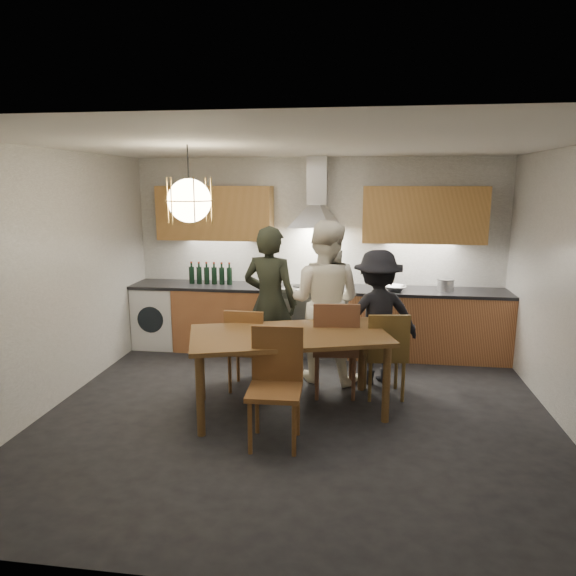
# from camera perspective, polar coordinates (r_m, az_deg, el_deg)

# --- Properties ---
(ground) EXTENTS (5.00, 5.00, 0.00)m
(ground) POSITION_cam_1_polar(r_m,az_deg,el_deg) (5.26, 1.06, -13.85)
(ground) COLOR black
(ground) RESTS_ON ground
(room_shell) EXTENTS (5.02, 4.52, 2.61)m
(room_shell) POSITION_cam_1_polar(r_m,az_deg,el_deg) (4.78, 1.14, 4.95)
(room_shell) COLOR white
(room_shell) RESTS_ON ground
(counter_run) EXTENTS (5.00, 0.62, 0.90)m
(counter_run) POSITION_cam_1_polar(r_m,az_deg,el_deg) (6.93, 3.18, -3.56)
(counter_run) COLOR #C27B4A
(counter_run) RESTS_ON ground
(range_stove) EXTENTS (0.90, 0.60, 0.92)m
(range_stove) POSITION_cam_1_polar(r_m,az_deg,el_deg) (6.93, 2.98, -3.63)
(range_stove) COLOR silver
(range_stove) RESTS_ON ground
(wall_fixtures) EXTENTS (4.30, 0.54, 1.10)m
(wall_fixtures) POSITION_cam_1_polar(r_m,az_deg,el_deg) (6.82, 3.19, 8.32)
(wall_fixtures) COLOR tan
(wall_fixtures) RESTS_ON ground
(pendant_lamp) EXTENTS (0.43, 0.43, 0.70)m
(pendant_lamp) POSITION_cam_1_polar(r_m,az_deg,el_deg) (4.87, -10.91, 9.51)
(pendant_lamp) COLOR black
(pendant_lamp) RESTS_ON ground
(dining_table) EXTENTS (2.11, 1.47, 0.81)m
(dining_table) POSITION_cam_1_polar(r_m,az_deg,el_deg) (5.09, 0.12, -6.07)
(dining_table) COLOR brown
(dining_table) RESTS_ON ground
(chair_back_left) EXTENTS (0.43, 0.43, 0.93)m
(chair_back_left) POSITION_cam_1_polar(r_m,az_deg,el_deg) (5.63, -4.63, -6.29)
(chair_back_left) COLOR brown
(chair_back_left) RESTS_ON ground
(chair_back_mid) EXTENTS (0.52, 0.52, 1.05)m
(chair_back_mid) POSITION_cam_1_polar(r_m,az_deg,el_deg) (5.47, 5.30, -6.11)
(chair_back_mid) COLOR brown
(chair_back_mid) RESTS_ON ground
(chair_back_right) EXTENTS (0.48, 0.48, 0.95)m
(chair_back_right) POSITION_cam_1_polar(r_m,az_deg,el_deg) (5.52, 10.85, -6.76)
(chair_back_right) COLOR brown
(chair_back_right) RESTS_ON ground
(chair_front) EXTENTS (0.48, 0.48, 1.02)m
(chair_front) POSITION_cam_1_polar(r_m,az_deg,el_deg) (4.57, -1.36, -9.90)
(chair_front) COLOR brown
(chair_front) RESTS_ON ground
(person_left) EXTENTS (0.73, 0.56, 1.79)m
(person_left) POSITION_cam_1_polar(r_m,az_deg,el_deg) (5.97, -2.01, -1.65)
(person_left) COLOR black
(person_left) RESTS_ON ground
(person_mid) EXTENTS (1.03, 0.87, 1.86)m
(person_mid) POSITION_cam_1_polar(r_m,az_deg,el_deg) (5.88, 4.00, -1.53)
(person_mid) COLOR white
(person_mid) RESTS_ON ground
(person_right) EXTENTS (1.12, 0.85, 1.53)m
(person_right) POSITION_cam_1_polar(r_m,az_deg,el_deg) (5.90, 9.85, -3.23)
(person_right) COLOR black
(person_right) RESTS_ON ground
(mixing_bowl) EXTENTS (0.31, 0.31, 0.07)m
(mixing_bowl) POSITION_cam_1_polar(r_m,az_deg,el_deg) (6.73, 11.80, -0.01)
(mixing_bowl) COLOR silver
(mixing_bowl) RESTS_ON counter_run
(stock_pot) EXTENTS (0.27, 0.27, 0.15)m
(stock_pot) POSITION_cam_1_polar(r_m,az_deg,el_deg) (6.89, 17.10, 0.31)
(stock_pot) COLOR #B9B9BD
(stock_pot) RESTS_ON counter_run
(wine_bottles) EXTENTS (0.60, 0.07, 0.30)m
(wine_bottles) POSITION_cam_1_polar(r_m,az_deg,el_deg) (7.09, -8.62, 1.64)
(wine_bottles) COLOR black
(wine_bottles) RESTS_ON counter_run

